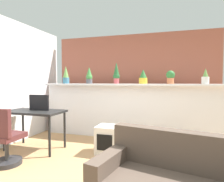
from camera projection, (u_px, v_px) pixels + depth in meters
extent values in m
plane|color=tan|center=(96.00, 181.00, 2.54)|extent=(12.00, 12.00, 0.00)
cube|color=silver|center=(128.00, 112.00, 4.42)|extent=(4.08, 0.16, 1.22)
cube|color=silver|center=(128.00, 85.00, 4.35)|extent=(4.08, 0.37, 0.04)
cube|color=#9E5442|center=(133.00, 84.00, 4.96)|extent=(4.08, 0.10, 2.50)
cylinder|color=#386B84|center=(66.00, 81.00, 4.81)|extent=(0.16, 0.16, 0.15)
cone|color=#669E4C|center=(66.00, 72.00, 4.80)|extent=(0.14, 0.14, 0.29)
cylinder|color=#4C4C51|center=(89.00, 81.00, 4.61)|extent=(0.15, 0.15, 0.11)
sphere|color=#3D843D|center=(89.00, 77.00, 4.61)|extent=(0.15, 0.15, 0.15)
cone|color=#3D843D|center=(89.00, 71.00, 4.60)|extent=(0.13, 0.13, 0.21)
cylinder|color=#B7474C|center=(116.00, 81.00, 4.42)|extent=(0.12, 0.12, 0.12)
sphere|color=#235B2D|center=(116.00, 76.00, 4.41)|extent=(0.15, 0.15, 0.15)
cone|color=#235B2D|center=(116.00, 69.00, 4.40)|extent=(0.13, 0.13, 0.29)
cylinder|color=gold|center=(143.00, 81.00, 4.27)|extent=(0.18, 0.18, 0.13)
cone|color=#2D7033|center=(143.00, 74.00, 4.26)|extent=(0.16, 0.16, 0.19)
cylinder|color=#C66B42|center=(170.00, 81.00, 4.08)|extent=(0.14, 0.14, 0.12)
sphere|color=#2D7033|center=(170.00, 75.00, 4.08)|extent=(0.18, 0.18, 0.18)
cylinder|color=silver|center=(205.00, 80.00, 3.87)|extent=(0.14, 0.14, 0.15)
cone|color=#669E4C|center=(205.00, 72.00, 3.86)|extent=(0.10, 0.10, 0.17)
cylinder|color=black|center=(4.00, 132.00, 3.62)|extent=(0.04, 0.04, 0.71)
cylinder|color=black|center=(49.00, 137.00, 3.33)|extent=(0.04, 0.04, 0.71)
cylinder|color=black|center=(23.00, 126.00, 4.10)|extent=(0.04, 0.04, 0.71)
cylinder|color=black|center=(65.00, 130.00, 3.81)|extent=(0.04, 0.04, 0.71)
cube|color=black|center=(35.00, 112.00, 3.70)|extent=(1.10, 0.60, 0.04)
cube|color=black|center=(39.00, 102.00, 3.76)|extent=(0.42, 0.04, 0.30)
cylinder|color=#262628|center=(7.00, 162.00, 3.04)|extent=(0.44, 0.44, 0.07)
cylinder|color=#333333|center=(7.00, 150.00, 3.03)|extent=(0.06, 0.06, 0.34)
cube|color=#4C2323|center=(6.00, 136.00, 3.02)|extent=(0.44, 0.44, 0.08)
cube|color=silver|center=(108.00, 139.00, 3.53)|extent=(0.40, 0.40, 0.50)
cube|color=black|center=(105.00, 142.00, 3.35)|extent=(0.28, 0.04, 0.28)
cube|color=brown|center=(185.00, 151.00, 1.98)|extent=(1.56, 0.49, 0.40)
cube|color=brown|center=(111.00, 159.00, 2.06)|extent=(0.32, 0.78, 0.16)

